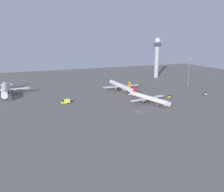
{
  "coord_description": "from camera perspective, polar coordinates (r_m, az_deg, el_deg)",
  "views": [
    {
      "loc": [
        -66.26,
        -113.14,
        41.07
      ],
      "look_at": [
        -5.46,
        26.52,
        4.0
      ],
      "focal_mm": 37.66,
      "sensor_mm": 36.0,
      "label": 1
    }
  ],
  "objects": [
    {
      "name": "ground_plane",
      "position": [
        137.39,
        6.53,
        -3.81
      ],
      "size": [
        416.0,
        416.0,
        0.0
      ],
      "primitive_type": "plane",
      "color": "#605E5B"
    },
    {
      "name": "control_tower",
      "position": [
        261.17,
        10.86,
        9.76
      ],
      "size": [
        8.0,
        8.0,
        42.28
      ],
      "color": "#A8A8B2",
      "rests_on": "ground"
    },
    {
      "name": "airplane_far_stand",
      "position": [
        155.15,
        8.86,
        -0.53
      ],
      "size": [
        27.5,
        35.14,
        9.06
      ],
      "rotation": [
        0.0,
        0.0,
        3.33
      ],
      "color": "silver",
      "rests_on": "ground"
    },
    {
      "name": "airplane_mid_apron",
      "position": [
        191.75,
        2.12,
        2.48
      ],
      "size": [
        30.81,
        39.63,
        10.18
      ],
      "rotation": [
        0.0,
        0.0,
        -0.02
      ],
      "color": "silver",
      "rests_on": "ground"
    },
    {
      "name": "airplane_near_gate",
      "position": [
        192.31,
        -24.62,
        1.45
      ],
      "size": [
        35.76,
        46.04,
        11.84
      ],
      "rotation": [
        0.0,
        0.0,
        3.15
      ],
      "color": "silver",
      "rests_on": "ground"
    },
    {
      "name": "pushback_tug",
      "position": [
        172.47,
        13.86,
        -0.14
      ],
      "size": [
        3.43,
        2.52,
        2.05
      ],
      "rotation": [
        0.0,
        0.0,
        1.83
      ],
      "color": "yellow",
      "rests_on": "ground"
    },
    {
      "name": "catering_truck",
      "position": [
        155.65,
        -11.21,
        -1.29
      ],
      "size": [
        5.83,
        2.82,
        3.05
      ],
      "rotation": [
        0.0,
        0.0,
        1.49
      ],
      "color": "yellow",
      "rests_on": "ground"
    },
    {
      "name": "maintenance_van",
      "position": [
        190.05,
        21.61,
        0.59
      ],
      "size": [
        3.53,
        4.58,
        2.25
      ],
      "rotation": [
        0.0,
        0.0,
        2.7
      ],
      "color": "gray",
      "rests_on": "ground"
    },
    {
      "name": "apron_light_west",
      "position": [
        219.77,
        18.11,
        5.97
      ],
      "size": [
        4.8,
        0.9,
        24.68
      ],
      "color": "slate",
      "rests_on": "ground"
    }
  ]
}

